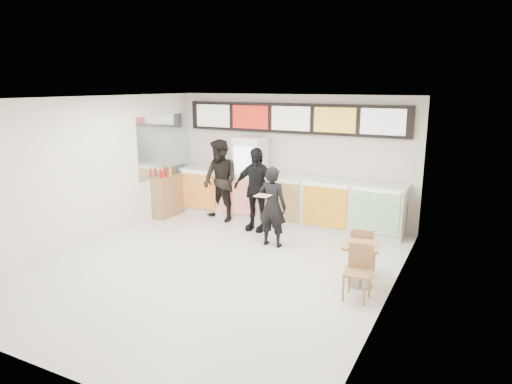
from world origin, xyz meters
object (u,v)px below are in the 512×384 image
Objects in this scene: customer_main at (272,207)px; condiment_ledge at (168,196)px; customer_left at (220,181)px; service_counter at (285,199)px; drinks_fridge at (250,178)px; cafe_table at (361,257)px; customer_mid at (256,189)px.

customer_main reaches higher than condiment_ledge.
condiment_ledge is (-1.37, -0.27, -0.47)m from customer_left.
service_counter is 4.64× the size of condiment_ledge.
drinks_fridge reaches higher than condiment_ledge.
service_counter is 2.83× the size of customer_left.
customer_main is 0.84× the size of customer_left.
service_counter is 3.67m from cafe_table.
customer_main is 2.14m from customer_left.
service_counter is at bearing 66.95° from customer_mid.
customer_left reaches higher than condiment_ledge.
service_counter is at bearing -0.99° from drinks_fridge.
customer_mid is (1.09, -0.28, -0.04)m from customer_left.
drinks_fridge is 1.02m from customer_mid.
customer_mid is (0.58, -0.84, -0.06)m from drinks_fridge.
drinks_fridge is 2.12m from condiment_ledge.
customer_left is (-1.86, 1.06, 0.16)m from customer_main.
service_counter is at bearing 43.31° from customer_left.
customer_mid reaches higher than customer_main.
drinks_fridge is at bearing 70.12° from customer_left.
condiment_ledge is (-2.46, 0.01, -0.43)m from customer_mid.
condiment_ledge reaches higher than cafe_table.
service_counter is 2.95× the size of customer_mid.
drinks_fridge is 0.76m from customer_left.
customer_main is 1.37× the size of condiment_ledge.
cafe_table is (3.43, -2.71, -0.51)m from drinks_fridge.
customer_left is at bearing 142.84° from cafe_table.
customer_main is 1.11× the size of cafe_table.
customer_left is 1.32× the size of cafe_table.
service_counter is at bearing -75.11° from customer_main.
cafe_table is at bearing -47.09° from service_counter.
customer_main is at bearing -75.66° from service_counter.
customer_main is 0.87× the size of customer_mid.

